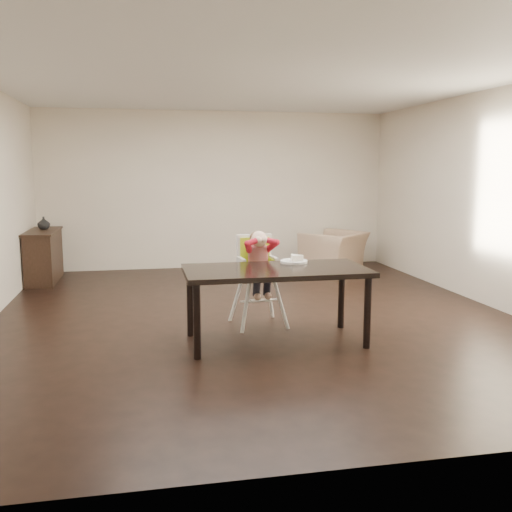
{
  "coord_description": "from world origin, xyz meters",
  "views": [
    {
      "loc": [
        -1.26,
        -6.41,
        1.72
      ],
      "look_at": [
        -0.1,
        -0.54,
        0.8
      ],
      "focal_mm": 40.0,
      "sensor_mm": 36.0,
      "label": 1
    }
  ],
  "objects_px": {
    "dining_table": "(276,276)",
    "sideboard": "(44,256)",
    "armchair": "(334,245)",
    "high_chair": "(258,259)"
  },
  "relations": [
    {
      "from": "armchair",
      "to": "high_chair",
      "type": "bearing_deg",
      "value": 16.44
    },
    {
      "from": "sideboard",
      "to": "dining_table",
      "type": "bearing_deg",
      "value": -53.19
    },
    {
      "from": "high_chair",
      "to": "armchair",
      "type": "relative_size",
      "value": 1.05
    },
    {
      "from": "dining_table",
      "to": "sideboard",
      "type": "height_order",
      "value": "sideboard"
    },
    {
      "from": "dining_table",
      "to": "high_chair",
      "type": "xyz_separation_m",
      "value": [
        -0.05,
        0.67,
        0.07
      ]
    },
    {
      "from": "high_chair",
      "to": "armchair",
      "type": "distance_m",
      "value": 3.73
    },
    {
      "from": "dining_table",
      "to": "sideboard",
      "type": "relative_size",
      "value": 1.43
    },
    {
      "from": "armchair",
      "to": "sideboard",
      "type": "bearing_deg",
      "value": -40.31
    },
    {
      "from": "high_chair",
      "to": "sideboard",
      "type": "height_order",
      "value": "high_chair"
    },
    {
      "from": "high_chair",
      "to": "dining_table",
      "type": "bearing_deg",
      "value": -91.55
    }
  ]
}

